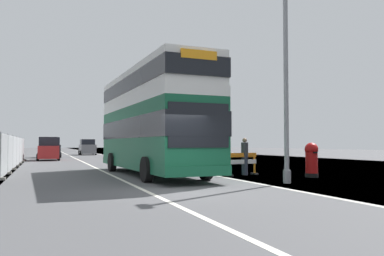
{
  "coord_description": "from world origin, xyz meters",
  "views": [
    {
      "loc": [
        -4.13,
        -11.89,
        1.5
      ],
      "look_at": [
        2.07,
        4.68,
        2.2
      ],
      "focal_mm": 37.09,
      "sensor_mm": 36.0,
      "label": 1
    }
  ],
  "objects_px": {
    "red_pillar_postbox": "(312,158)",
    "car_oncoming_near": "(48,149)",
    "car_receding_far": "(87,148)",
    "lamppost_foreground": "(286,84)",
    "pedestrian_at_kerb": "(245,156)",
    "roadworks_barrier": "(242,161)",
    "double_decker_bus": "(152,120)",
    "car_receding_mid": "(51,148)"
  },
  "relations": [
    {
      "from": "roadworks_barrier",
      "to": "pedestrian_at_kerb",
      "type": "relative_size",
      "value": 0.98
    },
    {
      "from": "roadworks_barrier",
      "to": "car_receding_far",
      "type": "height_order",
      "value": "car_receding_far"
    },
    {
      "from": "lamppost_foreground",
      "to": "car_receding_far",
      "type": "distance_m",
      "value": 42.09
    },
    {
      "from": "double_decker_bus",
      "to": "lamppost_foreground",
      "type": "bearing_deg",
      "value": -56.49
    },
    {
      "from": "car_receding_mid",
      "to": "car_receding_far",
      "type": "xyz_separation_m",
      "value": [
        4.73,
        8.85,
        -0.04
      ]
    },
    {
      "from": "car_oncoming_near",
      "to": "pedestrian_at_kerb",
      "type": "distance_m",
      "value": 22.97
    },
    {
      "from": "roadworks_barrier",
      "to": "pedestrian_at_kerb",
      "type": "bearing_deg",
      "value": 28.49
    },
    {
      "from": "lamppost_foreground",
      "to": "double_decker_bus",
      "type": "bearing_deg",
      "value": 123.51
    },
    {
      "from": "car_oncoming_near",
      "to": "car_receding_mid",
      "type": "distance_m",
      "value": 7.71
    },
    {
      "from": "lamppost_foreground",
      "to": "roadworks_barrier",
      "type": "relative_size",
      "value": 4.61
    },
    {
      "from": "car_oncoming_near",
      "to": "car_receding_mid",
      "type": "bearing_deg",
      "value": 87.32
    },
    {
      "from": "car_receding_far",
      "to": "pedestrian_at_kerb",
      "type": "height_order",
      "value": "car_receding_far"
    },
    {
      "from": "car_receding_mid",
      "to": "pedestrian_at_kerb",
      "type": "height_order",
      "value": "car_receding_mid"
    },
    {
      "from": "red_pillar_postbox",
      "to": "car_oncoming_near",
      "type": "distance_m",
      "value": 25.83
    },
    {
      "from": "double_decker_bus",
      "to": "car_oncoming_near",
      "type": "distance_m",
      "value": 20.18
    },
    {
      "from": "roadworks_barrier",
      "to": "car_receding_mid",
      "type": "bearing_deg",
      "value": 105.51
    },
    {
      "from": "red_pillar_postbox",
      "to": "car_receding_mid",
      "type": "distance_m",
      "value": 32.86
    },
    {
      "from": "car_receding_far",
      "to": "pedestrian_at_kerb",
      "type": "distance_m",
      "value": 38.01
    },
    {
      "from": "roadworks_barrier",
      "to": "car_oncoming_near",
      "type": "bearing_deg",
      "value": 111.52
    },
    {
      "from": "double_decker_bus",
      "to": "pedestrian_at_kerb",
      "type": "height_order",
      "value": "double_decker_bus"
    },
    {
      "from": "lamppost_foreground",
      "to": "pedestrian_at_kerb",
      "type": "height_order",
      "value": "lamppost_foreground"
    },
    {
      "from": "car_receding_mid",
      "to": "car_receding_far",
      "type": "height_order",
      "value": "car_receding_mid"
    },
    {
      "from": "red_pillar_postbox",
      "to": "double_decker_bus",
      "type": "bearing_deg",
      "value": 148.86
    },
    {
      "from": "car_oncoming_near",
      "to": "pedestrian_at_kerb",
      "type": "relative_size",
      "value": 2.23
    },
    {
      "from": "double_decker_bus",
      "to": "car_oncoming_near",
      "type": "bearing_deg",
      "value": 102.86
    },
    {
      "from": "lamppost_foreground",
      "to": "red_pillar_postbox",
      "type": "bearing_deg",
      "value": 36.23
    },
    {
      "from": "red_pillar_postbox",
      "to": "car_receding_far",
      "type": "relative_size",
      "value": 0.35
    },
    {
      "from": "roadworks_barrier",
      "to": "car_receding_mid",
      "type": "height_order",
      "value": "car_receding_mid"
    },
    {
      "from": "car_receding_far",
      "to": "pedestrian_at_kerb",
      "type": "bearing_deg",
      "value": -84.67
    },
    {
      "from": "double_decker_bus",
      "to": "lamppost_foreground",
      "type": "height_order",
      "value": "lamppost_foreground"
    },
    {
      "from": "double_decker_bus",
      "to": "car_receding_far",
      "type": "height_order",
      "value": "double_decker_bus"
    },
    {
      "from": "double_decker_bus",
      "to": "car_receding_mid",
      "type": "distance_m",
      "value": 27.66
    },
    {
      "from": "car_receding_mid",
      "to": "car_oncoming_near",
      "type": "bearing_deg",
      "value": -92.68
    },
    {
      "from": "double_decker_bus",
      "to": "car_receding_far",
      "type": "bearing_deg",
      "value": 89.02
    },
    {
      "from": "red_pillar_postbox",
      "to": "roadworks_barrier",
      "type": "height_order",
      "value": "red_pillar_postbox"
    },
    {
      "from": "car_oncoming_near",
      "to": "lamppost_foreground",
      "type": "bearing_deg",
      "value": -71.93
    },
    {
      "from": "lamppost_foreground",
      "to": "roadworks_barrier",
      "type": "height_order",
      "value": "lamppost_foreground"
    },
    {
      "from": "roadworks_barrier",
      "to": "car_receding_far",
      "type": "bearing_deg",
      "value": 95.03
    },
    {
      "from": "pedestrian_at_kerb",
      "to": "double_decker_bus",
      "type": "bearing_deg",
      "value": 157.87
    },
    {
      "from": "car_oncoming_near",
      "to": "car_receding_far",
      "type": "xyz_separation_m",
      "value": [
        5.1,
        16.56,
        0.01
      ]
    },
    {
      "from": "red_pillar_postbox",
      "to": "car_oncoming_near",
      "type": "height_order",
      "value": "car_oncoming_near"
    },
    {
      "from": "lamppost_foreground",
      "to": "roadworks_barrier",
      "type": "distance_m",
      "value": 5.03
    }
  ]
}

